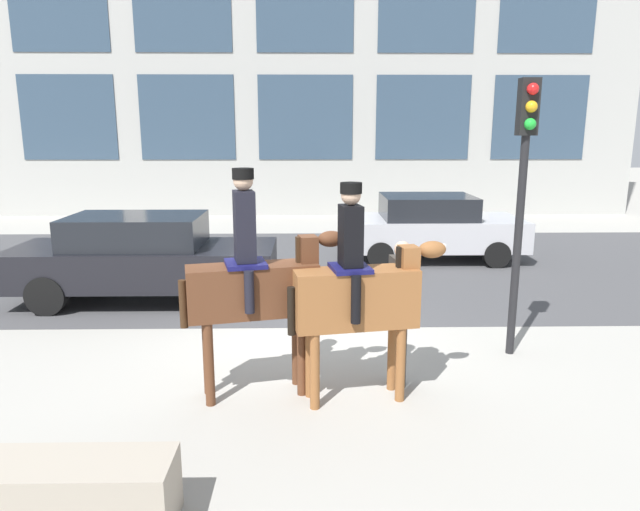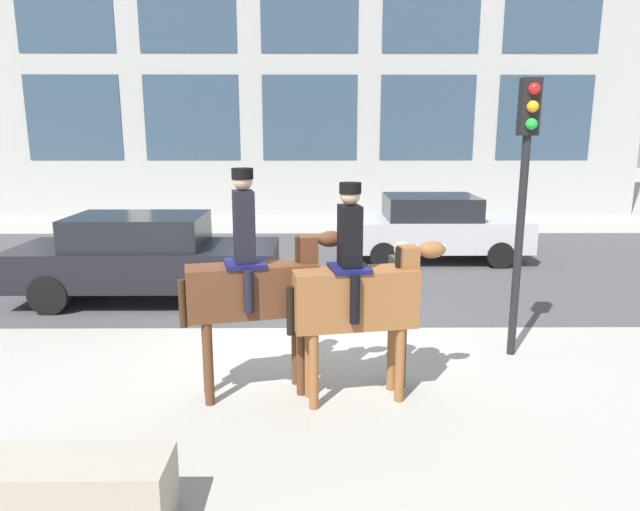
% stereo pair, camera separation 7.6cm
% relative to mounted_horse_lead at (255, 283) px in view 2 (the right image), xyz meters
% --- Properties ---
extents(ground_plane, '(80.00, 80.00, 0.00)m').
position_rel_mounted_horse_lead_xyz_m(ground_plane, '(0.49, 1.79, -1.36)').
color(ground_plane, '#9E9B93').
extents(road_surface, '(23.94, 8.50, 0.01)m').
position_rel_mounted_horse_lead_xyz_m(road_surface, '(0.49, 6.54, -1.36)').
color(road_surface, '#444447').
rests_on(road_surface, ground_plane).
extents(mounted_horse_lead, '(1.89, 0.77, 2.67)m').
position_rel_mounted_horse_lead_xyz_m(mounted_horse_lead, '(0.00, 0.00, 0.00)').
color(mounted_horse_lead, '#59331E').
rests_on(mounted_horse_lead, ground_plane).
extents(mounted_horse_companion, '(1.83, 0.68, 2.53)m').
position_rel_mounted_horse_lead_xyz_m(mounted_horse_companion, '(1.17, -0.14, -0.07)').
color(mounted_horse_companion, brown).
rests_on(mounted_horse_companion, ground_plane).
extents(pedestrian_bystander, '(0.82, 0.51, 1.81)m').
position_rel_mounted_horse_lead_xyz_m(pedestrian_bystander, '(1.71, 0.21, -0.30)').
color(pedestrian_bystander, '#332D28').
rests_on(pedestrian_bystander, ground_plane).
extents(street_car_near_lane, '(4.71, 1.83, 1.59)m').
position_rel_mounted_horse_lead_xyz_m(street_car_near_lane, '(-2.42, 3.85, -0.54)').
color(street_car_near_lane, black).
rests_on(street_car_near_lane, ground_plane).
extents(street_car_far_lane, '(4.29, 2.05, 1.55)m').
position_rel_mounted_horse_lead_xyz_m(street_car_far_lane, '(3.53, 7.23, -0.57)').
color(street_car_far_lane, '#B7B7BC').
rests_on(street_car_far_lane, ground_plane).
extents(traffic_light, '(0.24, 0.29, 3.73)m').
position_rel_mounted_horse_lead_xyz_m(traffic_light, '(3.44, 1.19, 1.16)').
color(traffic_light, black).
rests_on(traffic_light, ground_plane).
extents(planter_ledge, '(2.16, 0.56, 0.58)m').
position_rel_mounted_horse_lead_xyz_m(planter_ledge, '(-1.52, -2.33, -1.07)').
color(planter_ledge, '#9E9384').
rests_on(planter_ledge, ground_plane).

